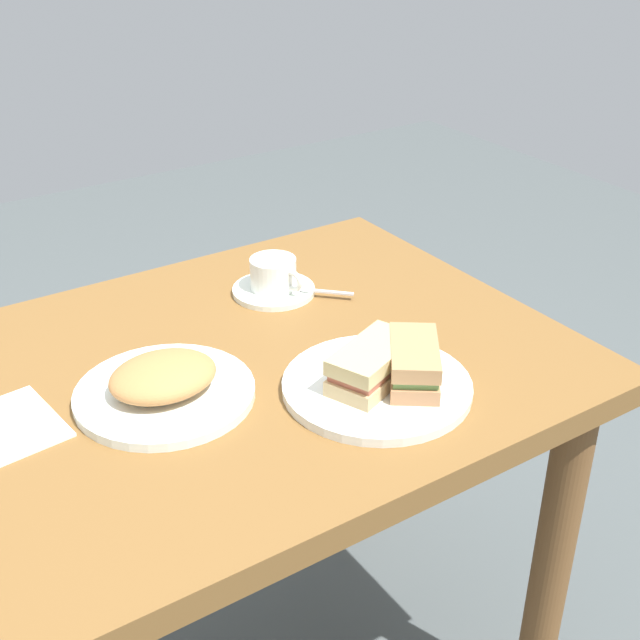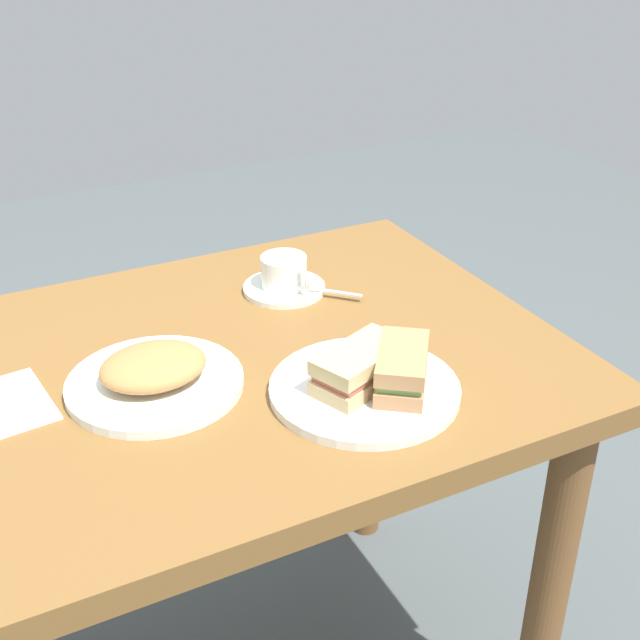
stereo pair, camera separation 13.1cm
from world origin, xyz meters
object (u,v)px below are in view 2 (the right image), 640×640
object	(u,v)px
dining_table	(205,433)
side_plate	(155,383)
sandwich_back	(402,368)
sandwich_front	(361,367)
spoon	(325,290)
sandwich_plate	(364,389)
coffee_cup	(284,271)
coffee_saucer	(284,288)

from	to	relation	value
dining_table	side_plate	distance (m)	0.15
dining_table	sandwich_back	size ratio (longest dim) A/B	7.56
sandwich_front	sandwich_back	bearing A→B (deg)	-30.59
dining_table	spoon	world-z (taller)	spoon
sandwich_plate	spoon	xyz separation A→B (m)	(0.09, 0.29, 0.01)
sandwich_plate	coffee_cup	world-z (taller)	coffee_cup
sandwich_back	side_plate	world-z (taller)	sandwich_back
sandwich_front	coffee_saucer	xyz separation A→B (m)	(0.04, 0.34, -0.04)
dining_table	sandwich_plate	world-z (taller)	sandwich_plate
coffee_cup	side_plate	size ratio (longest dim) A/B	0.41
dining_table	side_plate	bearing A→B (deg)	-159.38
coffee_saucer	spoon	world-z (taller)	spoon
spoon	dining_table	bearing A→B (deg)	-156.96
coffee_saucer	coffee_cup	bearing A→B (deg)	-73.36
coffee_saucer	side_plate	xyz separation A→B (m)	(-0.29, -0.20, 0.00)
coffee_saucer	side_plate	world-z (taller)	side_plate
side_plate	sandwich_back	bearing A→B (deg)	-29.50
coffee_cup	spoon	bearing A→B (deg)	-44.31
sandwich_front	side_plate	xyz separation A→B (m)	(-0.25, 0.14, -0.04)
sandwich_plate	side_plate	xyz separation A→B (m)	(-0.26, 0.15, 0.00)
sandwich_back	coffee_cup	bearing A→B (deg)	91.66
dining_table	sandwich_plate	bearing A→B (deg)	-44.06
sandwich_back	coffee_saucer	xyz separation A→B (m)	(-0.01, 0.37, -0.04)
coffee_saucer	sandwich_front	bearing A→B (deg)	-96.47
sandwich_plate	side_plate	world-z (taller)	same
dining_table	sandwich_plate	size ratio (longest dim) A/B	4.08
sandwich_back	side_plate	xyz separation A→B (m)	(-0.30, 0.17, -0.04)
sandwich_front	dining_table	bearing A→B (deg)	136.13
coffee_saucer	coffee_cup	size ratio (longest dim) A/B	1.38
side_plate	coffee_cup	bearing A→B (deg)	33.59
coffee_saucer	sandwich_plate	bearing A→B (deg)	-95.67
dining_table	sandwich_front	distance (m)	0.30
sandwich_plate	sandwich_back	distance (m)	0.06
sandwich_plate	side_plate	distance (m)	0.30
dining_table	side_plate	xyz separation A→B (m)	(-0.08, -0.03, 0.13)
side_plate	sandwich_plate	bearing A→B (deg)	-29.76
sandwich_front	coffee_saucer	size ratio (longest dim) A/B	1.11
sandwich_front	side_plate	bearing A→B (deg)	150.71
sandwich_plate	sandwich_front	size ratio (longest dim) A/B	1.70
dining_table	sandwich_plate	distance (m)	0.29
dining_table	spoon	distance (m)	0.32
sandwich_plate	sandwich_back	bearing A→B (deg)	-27.97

